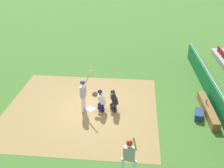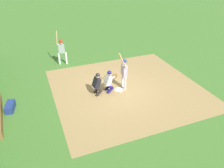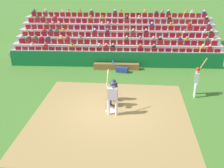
{
  "view_description": "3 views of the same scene",
  "coord_description": "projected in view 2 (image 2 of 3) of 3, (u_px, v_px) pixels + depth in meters",
  "views": [
    {
      "loc": [
        -12.85,
        -1.83,
        8.25
      ],
      "look_at": [
        0.5,
        -1.15,
        1.32
      ],
      "focal_mm": 44.87,
      "sensor_mm": 36.0,
      "label": 1
    },
    {
      "loc": [
        9.58,
        -4.75,
        6.6
      ],
      "look_at": [
        0.52,
        -0.67,
        0.82
      ],
      "focal_mm": 35.49,
      "sensor_mm": 36.0,
      "label": 2
    },
    {
      "loc": [
        -0.6,
        12.07,
        6.77
      ],
      "look_at": [
        -0.01,
        -0.95,
        1.13
      ],
      "focal_mm": 42.83,
      "sensor_mm": 36.0,
      "label": 3
    }
  ],
  "objects": [
    {
      "name": "home_plate_umpire",
      "position": [
        97.0,
        83.0,
        11.82
      ],
      "size": [
        0.49,
        0.49,
        1.3
      ],
      "color": "black",
      "rests_on": "ground_plane"
    },
    {
      "name": "ground_plane",
      "position": [
        119.0,
        90.0,
        12.55
      ],
      "size": [
        160.0,
        160.0,
        0.0
      ],
      "primitive_type": "plane",
      "color": "#3B6727"
    },
    {
      "name": "on_deck_batter",
      "position": [
        61.0,
        49.0,
        15.03
      ],
      "size": [
        0.65,
        0.62,
        2.26
      ],
      "color": "silver",
      "rests_on": "ground_plane"
    },
    {
      "name": "home_plate_marker",
      "position": [
        119.0,
        90.0,
        12.54
      ],
      "size": [
        0.62,
        0.62,
        0.02
      ],
      "primitive_type": "cube",
      "rotation": [
        0.0,
        0.0,
        0.79
      ],
      "color": "white",
      "rests_on": "infield_dirt_patch"
    },
    {
      "name": "catcher_crouching",
      "position": [
        109.0,
        80.0,
        12.05
      ],
      "size": [
        0.49,
        0.74,
        1.3
      ],
      "color": "navy",
      "rests_on": "ground_plane"
    },
    {
      "name": "infield_dirt_patch",
      "position": [
        127.0,
        88.0,
        12.73
      ],
      "size": [
        8.17,
        8.54,
        0.01
      ],
      "primitive_type": "cube",
      "rotation": [
        0.0,
        0.0,
        -0.05
      ],
      "color": "olive",
      "rests_on": "ground_plane"
    },
    {
      "name": "equipment_duffel_bag",
      "position": [
        10.0,
        107.0,
        10.85
      ],
      "size": [
        0.9,
        0.55,
        0.36
      ],
      "primitive_type": "cube",
      "rotation": [
        0.0,
        0.0,
        -0.24
      ],
      "color": "navy",
      "rests_on": "ground_plane"
    },
    {
      "name": "batter_at_plate",
      "position": [
        124.0,
        70.0,
        12.17
      ],
      "size": [
        0.6,
        0.62,
        2.3
      ],
      "color": "silver",
      "rests_on": "ground_plane"
    }
  ]
}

